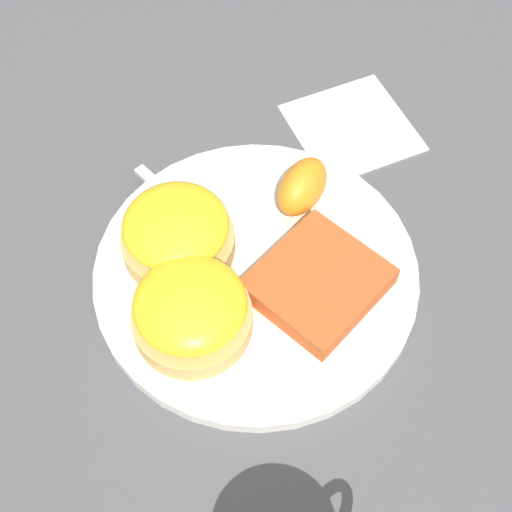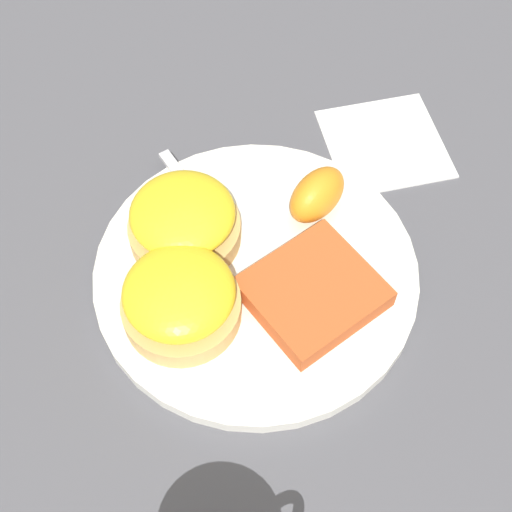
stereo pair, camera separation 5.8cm
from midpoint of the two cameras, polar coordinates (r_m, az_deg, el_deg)
ground_plane at (r=0.61m, az=2.72°, el=-1.92°), size 1.10×1.10×0.00m
plate at (r=0.60m, az=2.75°, el=-1.58°), size 0.27×0.27×0.01m
sandwich_benedict_left at (r=0.59m, az=-3.06°, el=2.58°), size 0.10×0.10×0.05m
sandwich_benedict_right at (r=0.55m, az=-2.85°, el=-4.08°), size 0.10×0.10×0.05m
hashbrown_patty at (r=0.58m, az=7.46°, el=-3.11°), size 0.10×0.09×0.02m
orange_wedge at (r=0.62m, az=7.60°, el=4.68°), size 0.07×0.05×0.04m
fork at (r=0.61m, az=0.58°, el=1.40°), size 0.03×0.20×0.00m
napkin at (r=0.71m, az=12.58°, el=8.66°), size 0.14×0.14×0.00m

